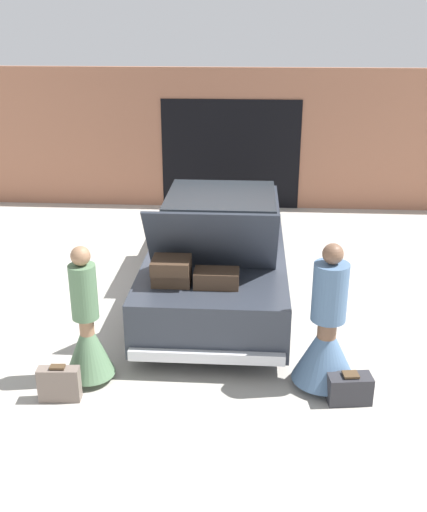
{
  "coord_description": "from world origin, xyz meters",
  "views": [
    {
      "loc": [
        0.45,
        -8.15,
        3.69
      ],
      "look_at": [
        0.0,
        -1.39,
        0.99
      ],
      "focal_mm": 42.0,
      "sensor_mm": 36.0,
      "label": 1
    }
  ],
  "objects_px": {
    "person_left": "(87,334)",
    "suitcase_beside_right_person": "(349,389)",
    "suitcase_beside_left_person": "(59,384)",
    "person_right": "(326,338)",
    "car": "(220,245)"
  },
  "relations": [
    {
      "from": "person_left",
      "to": "suitcase_beside_right_person",
      "type": "xyz_separation_m",
      "value": [
        2.76,
        -0.24,
        -0.4
      ]
    },
    {
      "from": "suitcase_beside_left_person",
      "to": "suitcase_beside_right_person",
      "type": "relative_size",
      "value": 0.92
    },
    {
      "from": "person_right",
      "to": "suitcase_beside_right_person",
      "type": "xyz_separation_m",
      "value": [
        0.23,
        -0.3,
        -0.42
      ]
    },
    {
      "from": "car",
      "to": "suitcase_beside_right_person",
      "type": "xyz_separation_m",
      "value": [
        1.5,
        -2.89,
        -0.44
      ]
    },
    {
      "from": "person_right",
      "to": "suitcase_beside_left_person",
      "type": "relative_size",
      "value": 3.74
    },
    {
      "from": "person_left",
      "to": "car",
      "type": "bearing_deg",
      "value": 155.4
    },
    {
      "from": "person_right",
      "to": "suitcase_beside_left_person",
      "type": "xyz_separation_m",
      "value": [
        -2.75,
        -0.46,
        -0.38
      ]
    },
    {
      "from": "car",
      "to": "suitcase_beside_right_person",
      "type": "bearing_deg",
      "value": -62.63
    },
    {
      "from": "person_left",
      "to": "suitcase_beside_right_person",
      "type": "relative_size",
      "value": 3.31
    },
    {
      "from": "person_right",
      "to": "suitcase_beside_right_person",
      "type": "height_order",
      "value": "person_right"
    },
    {
      "from": "person_left",
      "to": "person_right",
      "type": "xyz_separation_m",
      "value": [
        2.53,
        0.06,
        0.01
      ]
    },
    {
      "from": "suitcase_beside_left_person",
      "to": "person_right",
      "type": "bearing_deg",
      "value": 9.49
    },
    {
      "from": "person_right",
      "to": "suitcase_beside_left_person",
      "type": "distance_m",
      "value": 2.81
    },
    {
      "from": "car",
      "to": "suitcase_beside_left_person",
      "type": "distance_m",
      "value": 3.42
    },
    {
      "from": "person_right",
      "to": "suitcase_beside_right_person",
      "type": "distance_m",
      "value": 0.56
    }
  ]
}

